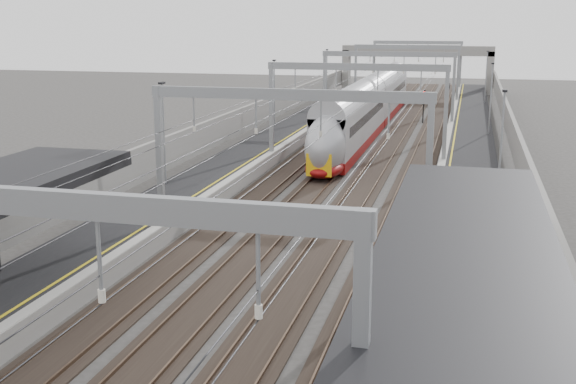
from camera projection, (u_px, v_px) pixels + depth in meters
The scene contains 12 objects.
platform_left at pixel (261, 150), 57.24m from camera, with size 4.00×120.00×1.00m, color black.
platform_right at pixel (468, 160), 53.44m from camera, with size 4.00×120.00×1.00m, color black.
tracks at pixel (361, 160), 55.44m from camera, with size 11.40×140.00×0.20m.
overhead_line at pixel (374, 74), 60.27m from camera, with size 13.00×140.00×6.60m.
canopy_right at pixel (466, 339), 12.74m from camera, with size 4.40×30.00×4.24m.
overbridge at pixel (417, 57), 106.10m from camera, with size 22.00×2.20×6.90m.
wall_left at pixel (223, 135), 57.74m from camera, with size 0.30×120.00×3.20m, color gray.
wall_right at pixel (514, 147), 52.43m from camera, with size 0.30×120.00×3.20m, color gray.
train at pixel (368, 111), 68.63m from camera, with size 2.70×49.13×4.26m.
signal_green at pixel (355, 92), 84.19m from camera, with size 0.32×0.32×3.48m.
signal_red_near at pixel (424, 100), 75.35m from camera, with size 0.32×0.32×3.48m.
signal_red_far at pixel (448, 92), 83.71m from camera, with size 0.32×0.32×3.48m.
Camera 1 is at (7.85, -9.21, 10.58)m, focal length 45.00 mm.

